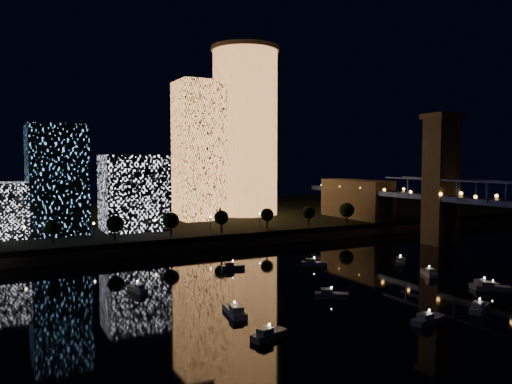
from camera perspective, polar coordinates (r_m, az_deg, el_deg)
ground at (r=126.00m, az=17.33°, el=-11.43°), size 520.00×520.00×0.00m
far_bank at (r=261.95m, az=-8.37°, el=-2.90°), size 420.00×160.00×5.00m
seawall at (r=191.03m, az=-0.48°, el=-5.63°), size 420.00×6.00×3.00m
tower_cylindrical at (r=250.75m, az=-1.24°, el=6.95°), size 34.00×34.00×83.00m
tower_rectangular at (r=231.46m, az=-6.57°, el=4.71°), size 19.86×19.86×63.19m
midrise_blocks at (r=199.11m, az=-23.12°, el=0.10°), size 97.88×28.49×40.34m
motorboats at (r=131.30m, az=13.96°, el=-10.38°), size 109.80×66.62×2.78m
esplanade_trees at (r=182.84m, az=-10.57°, el=-3.28°), size 166.56×6.63×8.82m
street_lamps at (r=188.40m, az=-11.43°, el=-3.52°), size 132.70×0.70×5.65m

